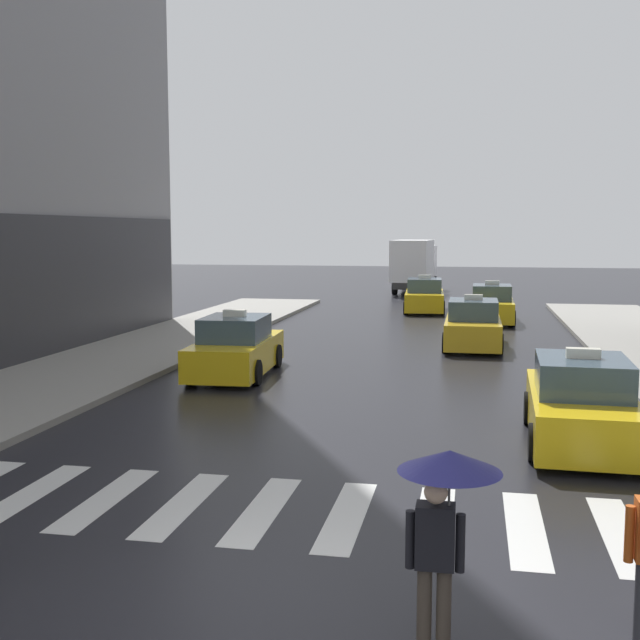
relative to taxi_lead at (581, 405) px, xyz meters
The scene contains 9 objects.
ground_plane 8.63m from the taxi_lead, 119.59° to the right, with size 160.00×160.00×0.00m, color black.
crosswalk_markings 6.21m from the taxi_lead, 133.48° to the right, with size 11.30×2.80×0.01m.
taxi_lead is the anchor object (origin of this frame).
taxi_second 9.97m from the taxi_lead, 146.51° to the left, with size 2.10×4.62×1.80m.
taxi_third 12.12m from the taxi_lead, 99.36° to the left, with size 1.93×4.54×1.80m.
taxi_fourth 19.63m from the taxi_lead, 93.49° to the left, with size 1.96×4.56×1.80m.
taxi_fifth 23.88m from the taxi_lead, 100.38° to the left, with size 2.11×4.62×1.80m.
box_truck 35.56m from the taxi_lead, 99.18° to the left, with size 2.54×7.62×3.35m.
pedestrian_with_umbrella 8.16m from the taxi_lead, 105.83° to the right, with size 0.96×0.96×1.94m.
Camera 1 is at (2.25, -7.41, 3.93)m, focal length 44.23 mm.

